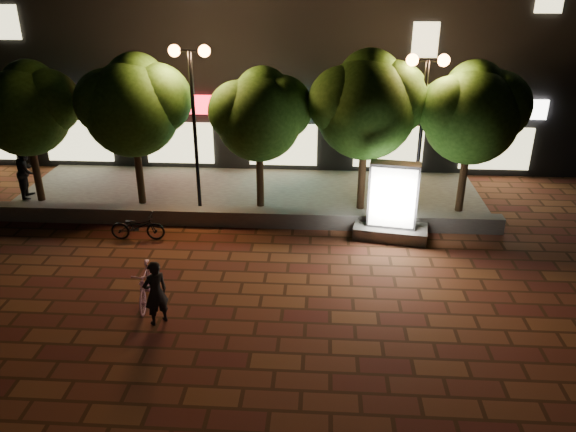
# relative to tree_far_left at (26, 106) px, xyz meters

# --- Properties ---
(ground) EXTENTS (80.00, 80.00, 0.00)m
(ground) POSITION_rel_tree_far_left_xyz_m (6.95, -5.46, -3.29)
(ground) COLOR brown
(ground) RESTS_ON ground
(retaining_wall) EXTENTS (16.00, 0.45, 0.50)m
(retaining_wall) POSITION_rel_tree_far_left_xyz_m (6.95, -1.46, -3.04)
(retaining_wall) COLOR gray
(retaining_wall) RESTS_ON ground
(sidewalk) EXTENTS (16.00, 5.00, 0.08)m
(sidewalk) POSITION_rel_tree_far_left_xyz_m (6.95, 1.04, -3.25)
(sidewalk) COLOR gray
(sidewalk) RESTS_ON ground
(building_block) EXTENTS (28.00, 8.12, 11.30)m
(building_block) POSITION_rel_tree_far_left_xyz_m (6.94, 7.53, 1.70)
(building_block) COLOR black
(building_block) RESTS_ON ground
(tree_far_left) EXTENTS (3.36, 2.80, 4.63)m
(tree_far_left) POSITION_rel_tree_far_left_xyz_m (0.00, 0.00, 0.00)
(tree_far_left) COLOR #312213
(tree_far_left) RESTS_ON sidewalk
(tree_left) EXTENTS (3.60, 3.00, 4.89)m
(tree_left) POSITION_rel_tree_far_left_xyz_m (3.50, 0.00, 0.15)
(tree_left) COLOR #312213
(tree_left) RESTS_ON sidewalk
(tree_mid) EXTENTS (3.24, 2.70, 4.50)m
(tree_mid) POSITION_rel_tree_far_left_xyz_m (7.50, -0.00, -0.08)
(tree_mid) COLOR #312213
(tree_mid) RESTS_ON sidewalk
(tree_right) EXTENTS (3.72, 3.10, 5.07)m
(tree_right) POSITION_rel_tree_far_left_xyz_m (10.80, 0.00, 0.27)
(tree_right) COLOR #312213
(tree_right) RESTS_ON sidewalk
(tree_far_right) EXTENTS (3.48, 2.90, 4.76)m
(tree_far_right) POSITION_rel_tree_far_left_xyz_m (14.00, 0.00, 0.08)
(tree_far_right) COLOR #312213
(tree_far_right) RESTS_ON sidewalk
(street_lamp_left) EXTENTS (1.26, 0.36, 5.18)m
(street_lamp_left) POSITION_rel_tree_far_left_xyz_m (5.45, -0.26, 0.74)
(street_lamp_left) COLOR black
(street_lamp_left) RESTS_ON sidewalk
(street_lamp_right) EXTENTS (1.26, 0.36, 4.98)m
(street_lamp_right) POSITION_rel_tree_far_left_xyz_m (12.45, -0.26, 0.60)
(street_lamp_right) COLOR black
(street_lamp_right) RESTS_ON sidewalk
(ad_kiosk) EXTENTS (2.28, 1.40, 2.31)m
(ad_kiosk) POSITION_rel_tree_far_left_xyz_m (11.53, -1.98, -2.36)
(ad_kiosk) COLOR gray
(ad_kiosk) RESTS_ON ground
(scooter_pink) EXTENTS (0.65, 1.71, 1.00)m
(scooter_pink) POSITION_rel_tree_far_left_xyz_m (5.37, -5.98, -2.79)
(scooter_pink) COLOR #C683AB
(scooter_pink) RESTS_ON ground
(rider) EXTENTS (0.67, 0.66, 1.56)m
(rider) POSITION_rel_tree_far_left_xyz_m (5.84, -6.75, -2.51)
(rider) COLOR black
(rider) RESTS_ON ground
(scooter_parked) EXTENTS (1.60, 0.63, 0.83)m
(scooter_parked) POSITION_rel_tree_far_left_xyz_m (4.11, -2.65, -2.88)
(scooter_parked) COLOR black
(scooter_parked) RESTS_ON ground
(pedestrian) EXTENTS (0.85, 1.00, 1.81)m
(pedestrian) POSITION_rel_tree_far_left_xyz_m (-0.55, 0.22, -2.31)
(pedestrian) COLOR black
(pedestrian) RESTS_ON sidewalk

